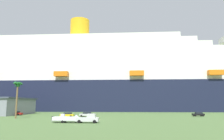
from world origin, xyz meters
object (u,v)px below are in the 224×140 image
Objects in this scene: parked_car_silver_sedan at (87,114)px; parked_car_yellow_taxi at (67,115)px; palm_tree at (18,88)px; cruise_ship at (131,81)px; parked_car_red_hatchback at (16,113)px; parked_car_black_coupe at (198,114)px; small_boat_on_trailer at (68,119)px; pickup_truck at (88,119)px.

parked_car_yellow_taxi is at bearing -155.38° from parked_car_silver_sedan.
cruise_ship is at bearing 64.15° from palm_tree.
cruise_ship is 58.29× the size of parked_car_silver_sedan.
palm_tree is 18.84m from parked_car_yellow_taxi.
parked_car_red_hatchback is (-10.07, 18.30, -8.83)m from palm_tree.
parked_car_yellow_taxi is 1.01× the size of parked_car_red_hatchback.
cruise_ship is 63.74m from parked_car_black_coupe.
parked_car_silver_sedan is 30.94m from parked_car_red_hatchback.
palm_tree is at bearing -61.17° from parked_car_red_hatchback.
parked_car_yellow_taxi is (13.95, 9.06, -8.83)m from palm_tree.
parked_car_red_hatchback is at bearing 179.88° from parked_car_black_coupe.
cruise_ship is 90.32m from small_boat_on_trailer.
parked_car_silver_sedan is (-0.83, 25.33, -0.13)m from small_boat_on_trailer.
parked_car_yellow_taxi is at bearing -169.05° from parked_car_black_coupe.
parked_car_silver_sedan is at bearing -171.31° from parked_car_black_coupe.
parked_car_black_coupe is 70.98m from parked_car_red_hatchback.
pickup_truck is 1.12× the size of parked_car_silver_sedan.
pickup_truck reaches higher than parked_car_yellow_taxi.
parked_car_black_coupe is at bearing 16.59° from palm_tree.
parked_car_yellow_taxi and parked_car_red_hatchback have the same top height.
cruise_ship reaches higher than parked_car_yellow_taxi.
parked_car_silver_sedan is (-15.59, -61.97, -18.01)m from cruise_ship.
palm_tree reaches higher than pickup_truck.
palm_tree is 25.07m from parked_car_silver_sedan.
pickup_truck is 30.64m from palm_tree.
pickup_truck is 1.16× the size of parked_car_yellow_taxi.
cruise_ship is 24.99× the size of palm_tree.
pickup_truck is 48.16m from parked_car_red_hatchback.
palm_tree is (-26.16, 13.42, 8.62)m from pickup_truck.
parked_car_red_hatchback is at bearing 134.46° from small_boat_on_trailer.
pickup_truck is at bearing -76.79° from parked_car_silver_sedan.
parked_car_silver_sedan is (20.21, 11.93, -8.83)m from palm_tree.
cruise_ship reaches higher than pickup_truck.
small_boat_on_trailer reaches higher than parked_car_silver_sedan.
cruise_ship is at bearing 83.70° from pickup_truck.
parked_car_red_hatchback is at bearing 138.79° from pickup_truck.
small_boat_on_trailer is (-5.12, 0.03, -0.08)m from pickup_truck.
parked_car_yellow_taxi is 0.96× the size of parked_car_silver_sedan.
small_boat_on_trailer reaches higher than parked_car_yellow_taxi.
parked_car_red_hatchback is at bearing 168.12° from parked_car_silver_sedan.
parked_car_red_hatchback is (-24.03, 9.24, 0.00)m from parked_car_yellow_taxi.
cruise_ship reaches higher than parked_car_red_hatchback.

